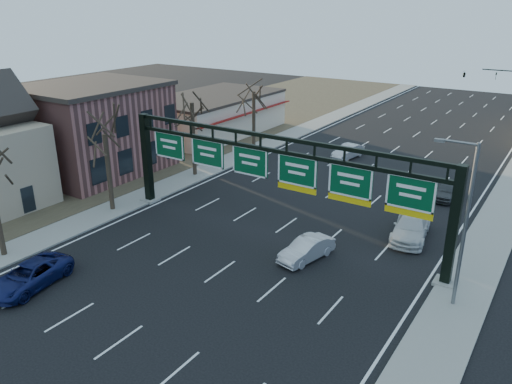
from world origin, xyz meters
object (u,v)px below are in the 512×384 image
Objects in this scene: car_white_wagon at (411,227)px; car_silver_sedan at (307,249)px; sign_gantry at (275,173)px; car_blue_suv at (30,276)px.

car_silver_sedan is at bearing -132.60° from car_white_wagon.
car_silver_sedan is at bearing -26.90° from sign_gantry.
car_white_wagon is (7.98, 4.97, -3.84)m from sign_gantry.
sign_gantry is 5.52m from car_silver_sedan.
car_silver_sedan is at bearing 35.29° from car_blue_suv.
car_white_wagon reaches higher than car_silver_sedan.
sign_gantry reaches higher than car_white_wagon.
car_blue_suv is at bearing -121.63° from sign_gantry.
sign_gantry is 4.50× the size of car_white_wagon.
car_blue_suv is 24.38m from car_white_wagon.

